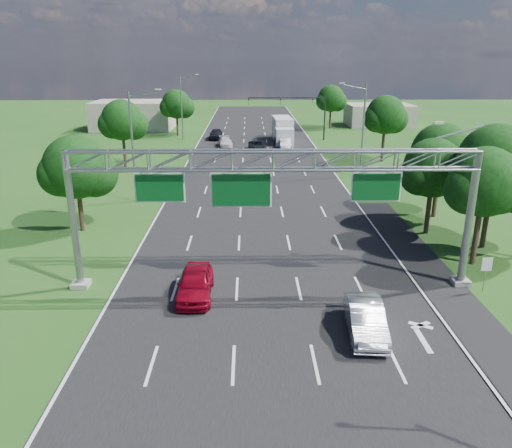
{
  "coord_description": "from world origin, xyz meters",
  "views": [
    {
      "loc": [
        -1.1,
        -14.8,
        12.95
      ],
      "look_at": [
        -0.67,
        12.38,
        3.7
      ],
      "focal_mm": 35.0,
      "sensor_mm": 36.0,
      "label": 1
    }
  ],
  "objects_px": {
    "silver_sedan": "(365,319)",
    "box_truck": "(283,130)",
    "regulatory_sign": "(486,267)",
    "red_coupe": "(195,283)",
    "traffic_signal": "(303,107)",
    "sign_gantry": "(274,171)"
  },
  "relations": [
    {
      "from": "red_coupe",
      "to": "traffic_signal",
      "type": "bearing_deg",
      "value": 77.56
    },
    {
      "from": "traffic_signal",
      "to": "red_coupe",
      "type": "distance_m",
      "value": 55.75
    },
    {
      "from": "regulatory_sign",
      "to": "silver_sedan",
      "type": "bearing_deg",
      "value": -150.54
    },
    {
      "from": "sign_gantry",
      "to": "regulatory_sign",
      "type": "height_order",
      "value": "sign_gantry"
    },
    {
      "from": "box_truck",
      "to": "silver_sedan",
      "type": "bearing_deg",
      "value": -92.76
    },
    {
      "from": "silver_sedan",
      "to": "red_coupe",
      "type": "bearing_deg",
      "value": 159.11
    },
    {
      "from": "regulatory_sign",
      "to": "red_coupe",
      "type": "distance_m",
      "value": 16.53
    },
    {
      "from": "red_coupe",
      "to": "sign_gantry",
      "type": "bearing_deg",
      "value": 16.58
    },
    {
      "from": "regulatory_sign",
      "to": "silver_sedan",
      "type": "relative_size",
      "value": 0.44
    },
    {
      "from": "sign_gantry",
      "to": "red_coupe",
      "type": "bearing_deg",
      "value": -163.01
    },
    {
      "from": "red_coupe",
      "to": "silver_sedan",
      "type": "relative_size",
      "value": 0.99
    },
    {
      "from": "red_coupe",
      "to": "box_truck",
      "type": "xyz_separation_m",
      "value": [
        8.44,
        53.31,
        0.93
      ]
    },
    {
      "from": "regulatory_sign",
      "to": "traffic_signal",
      "type": "height_order",
      "value": "traffic_signal"
    },
    {
      "from": "sign_gantry",
      "to": "box_truck",
      "type": "xyz_separation_m",
      "value": [
        4.0,
        51.95,
        -5.16
      ]
    },
    {
      "from": "regulatory_sign",
      "to": "red_coupe",
      "type": "bearing_deg",
      "value": -178.83
    },
    {
      "from": "sign_gantry",
      "to": "red_coupe",
      "type": "xyz_separation_m",
      "value": [
        -4.44,
        -1.36,
        -6.09
      ]
    },
    {
      "from": "traffic_signal",
      "to": "silver_sedan",
      "type": "distance_m",
      "value": 58.69
    },
    {
      "from": "regulatory_sign",
      "to": "box_truck",
      "type": "height_order",
      "value": "box_truck"
    },
    {
      "from": "regulatory_sign",
      "to": "traffic_signal",
      "type": "xyz_separation_m",
      "value": [
        -4.92,
        54.02,
        3.66
      ]
    },
    {
      "from": "red_coupe",
      "to": "silver_sedan",
      "type": "height_order",
      "value": "red_coupe"
    },
    {
      "from": "silver_sedan",
      "to": "box_truck",
      "type": "bearing_deg",
      "value": 94.59
    },
    {
      "from": "regulatory_sign",
      "to": "red_coupe",
      "type": "xyz_separation_m",
      "value": [
        -16.51,
        -0.34,
        -0.7
      ]
    }
  ]
}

